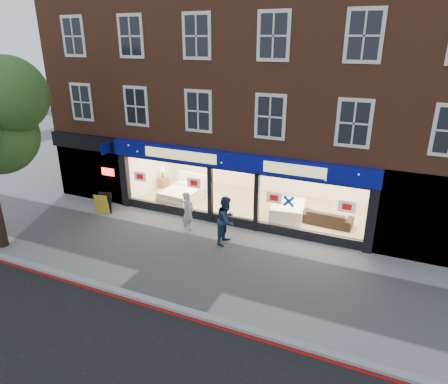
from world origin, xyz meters
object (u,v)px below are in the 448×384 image
Objects in this scene: mattress_stack at (287,211)px; pedestrian_grey at (188,212)px; display_bed at (183,194)px; pedestrian_blue at (226,220)px; a_board at (103,204)px; sofa at (327,217)px.

pedestrian_grey is at bearing -141.50° from mattress_stack.
pedestrian_blue reaches higher than display_bed.
mattress_stack is (5.27, -0.00, 0.02)m from display_bed.
pedestrian_blue is at bearing -15.54° from a_board.
sofa is at bearing -60.16° from pedestrian_grey.
pedestrian_blue reaches higher than sofa.
mattress_stack is at bearing -26.20° from pedestrian_blue.
display_bed reaches higher than sofa.
pedestrian_grey is 1.83m from pedestrian_blue.
sofa is at bearing 6.35° from display_bed.
sofa is 1.21× the size of pedestrian_grey.
mattress_stack is at bearing 5.40° from display_bed.
sofa is 1.09× the size of pedestrian_blue.
sofa is at bearing 3.83° from mattress_stack.
pedestrian_blue is (1.81, -0.21, 0.10)m from pedestrian_grey.
pedestrian_grey reaches higher than display_bed.
pedestrian_grey is at bearing 85.95° from pedestrian_blue.
display_bed is 4.72m from pedestrian_blue.
a_board is 4.45m from pedestrian_grey.
display_bed is at bearing 4.35° from sofa.
display_bed is at bearing 179.95° from mattress_stack.
pedestrian_blue is at bearing -95.90° from pedestrian_grey.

